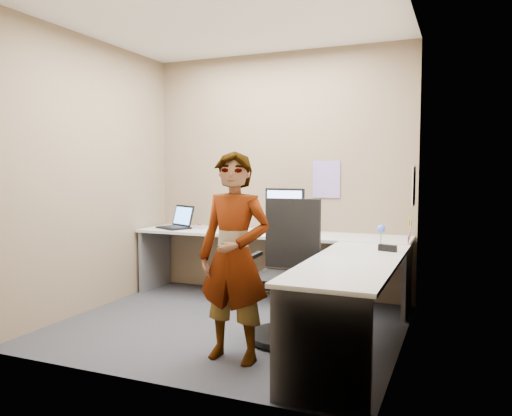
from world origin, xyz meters
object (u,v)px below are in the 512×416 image
at_px(desk, 289,257).
at_px(office_chair, 287,283).
at_px(monitor, 285,204).
at_px(person, 234,257).

distance_m(desk, office_chair, 0.55).
height_order(desk, monitor, monitor).
bearing_deg(office_chair, monitor, 106.98).
distance_m(monitor, person, 1.85).
relative_size(office_chair, person, 0.74).
relative_size(monitor, person, 0.29).
relative_size(desk, monitor, 6.77).
xyz_separation_m(office_chair, person, (-0.21, -0.59, 0.30)).
bearing_deg(monitor, person, -81.14).
bearing_deg(monitor, office_chair, -68.58).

